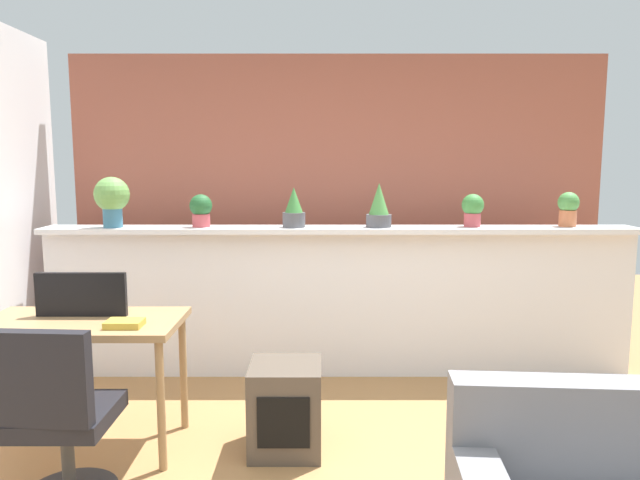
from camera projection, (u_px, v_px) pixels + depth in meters
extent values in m
cube|color=silver|center=(338.00, 303.00, 4.41)|extent=(4.40, 0.16, 1.10)
cube|color=silver|center=(338.00, 230.00, 4.30)|extent=(4.40, 0.31, 0.04)
cube|color=#9E5442|center=(336.00, 206.00, 4.92)|extent=(4.40, 0.10, 2.50)
cylinder|color=#386B84|center=(111.00, 217.00, 4.25)|extent=(0.14, 0.14, 0.15)
sphere|color=#669E4C|center=(110.00, 194.00, 4.23)|extent=(0.25, 0.25, 0.25)
cylinder|color=#B7474C|center=(200.00, 220.00, 4.29)|extent=(0.13, 0.13, 0.10)
sphere|color=#235B2D|center=(199.00, 206.00, 4.28)|extent=(0.17, 0.17, 0.17)
cylinder|color=#4C4C51|center=(292.00, 220.00, 4.27)|extent=(0.17, 0.17, 0.11)
cone|color=#3D843D|center=(292.00, 200.00, 4.25)|extent=(0.13, 0.13, 0.19)
cylinder|color=#4C4C51|center=(377.00, 221.00, 4.29)|extent=(0.19, 0.19, 0.09)
cone|color=#4C9347|center=(377.00, 199.00, 4.27)|extent=(0.15, 0.15, 0.23)
cylinder|color=#B7474C|center=(471.00, 220.00, 4.32)|extent=(0.12, 0.12, 0.10)
sphere|color=#3D843D|center=(471.00, 205.00, 4.30)|extent=(0.16, 0.16, 0.16)
cylinder|color=#C66B42|center=(566.00, 218.00, 4.33)|extent=(0.13, 0.13, 0.12)
sphere|color=#4C9347|center=(567.00, 202.00, 4.32)|extent=(0.15, 0.15, 0.15)
cylinder|color=#99754C|center=(159.00, 406.00, 3.02)|extent=(0.04, 0.04, 0.71)
cylinder|color=#99754C|center=(17.00, 372.00, 3.52)|extent=(0.04, 0.04, 0.71)
cylinder|color=#99754C|center=(182.00, 372.00, 3.52)|extent=(0.04, 0.04, 0.71)
cube|color=#99754C|center=(79.00, 323.00, 3.22)|extent=(1.10, 0.60, 0.04)
cube|color=black|center=(79.00, 295.00, 3.28)|extent=(0.51, 0.04, 0.25)
cylinder|color=#333333|center=(66.00, 458.00, 2.72)|extent=(0.06, 0.06, 0.34)
cube|color=black|center=(64.00, 416.00, 2.69)|extent=(0.44, 0.44, 0.08)
cube|color=black|center=(38.00, 379.00, 2.47)|extent=(0.44, 0.10, 0.42)
cube|color=#4C4238|center=(284.00, 407.00, 3.26)|extent=(0.40, 0.40, 0.50)
cube|color=black|center=(282.00, 422.00, 3.07)|extent=(0.28, 0.04, 0.28)
cube|color=gold|center=(123.00, 324.00, 3.08)|extent=(0.19, 0.14, 0.04)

